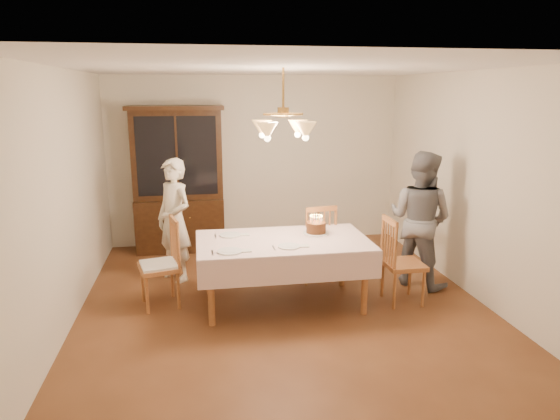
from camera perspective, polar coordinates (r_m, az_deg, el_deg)
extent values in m
plane|color=#573019|center=(5.81, 0.34, -10.59)|extent=(5.00, 5.00, 0.00)
plane|color=white|center=(5.31, 0.38, 15.98)|extent=(5.00, 5.00, 0.00)
plane|color=beige|center=(7.85, -2.83, 5.64)|extent=(4.50, 0.00, 4.50)
plane|color=beige|center=(3.07, 8.54, -7.06)|extent=(4.50, 0.00, 4.50)
plane|color=beige|center=(5.49, -23.44, 1.14)|extent=(0.00, 5.00, 5.00)
plane|color=beige|center=(6.20, 21.31, 2.63)|extent=(0.00, 5.00, 5.00)
cube|color=brown|center=(5.55, 0.35, -3.69)|extent=(1.80, 1.00, 0.04)
cube|color=white|center=(5.54, 0.35, -3.45)|extent=(1.90, 1.10, 0.01)
cylinder|color=brown|center=(5.21, -7.88, -9.39)|extent=(0.07, 0.07, 0.71)
cylinder|color=brown|center=(5.49, 9.66, -8.23)|extent=(0.07, 0.07, 0.71)
cylinder|color=brown|center=(5.99, -8.16, -6.30)|extent=(0.07, 0.07, 0.71)
cylinder|color=brown|center=(6.24, 7.14, -5.46)|extent=(0.07, 0.07, 0.71)
cube|color=black|center=(7.71, -11.30, -1.58)|extent=(1.30, 0.50, 0.80)
cube|color=black|center=(7.56, -11.66, 6.23)|extent=(1.30, 0.40, 1.30)
cube|color=black|center=(7.37, -11.71, 6.04)|extent=(1.14, 0.01, 1.14)
cube|color=black|center=(7.46, -11.92, 11.36)|extent=(1.38, 0.54, 0.06)
cube|color=brown|center=(6.38, 4.01, -4.06)|extent=(0.50, 0.48, 0.05)
cube|color=brown|center=(6.07, 4.78, 0.11)|extent=(0.40, 0.10, 0.06)
cylinder|color=brown|center=(6.67, 4.85, -5.42)|extent=(0.04, 0.04, 0.43)
cylinder|color=brown|center=(6.54, 1.94, -5.76)|extent=(0.04, 0.04, 0.43)
cylinder|color=brown|center=(6.37, 6.07, -6.34)|extent=(0.04, 0.04, 0.43)
cylinder|color=brown|center=(6.24, 3.05, -6.73)|extent=(0.04, 0.04, 0.43)
cube|color=brown|center=(5.75, -13.67, -6.40)|extent=(0.51, 0.52, 0.05)
cube|color=brown|center=(5.63, -12.05, -1.20)|extent=(0.12, 0.40, 0.06)
cylinder|color=brown|center=(5.98, -15.45, -8.13)|extent=(0.04, 0.04, 0.43)
cylinder|color=brown|center=(5.65, -14.95, -9.41)|extent=(0.04, 0.04, 0.43)
cylinder|color=brown|center=(6.03, -12.22, -7.78)|extent=(0.04, 0.04, 0.43)
cylinder|color=brown|center=(5.70, -11.53, -9.02)|extent=(0.04, 0.04, 0.43)
cube|color=beige|center=(5.74, -13.69, -6.07)|extent=(0.46, 0.48, 0.03)
cube|color=brown|center=(5.86, 13.94, -6.05)|extent=(0.42, 0.44, 0.05)
cube|color=brown|center=(5.63, 12.46, -1.22)|extent=(0.04, 0.40, 0.06)
cylinder|color=brown|center=(5.86, 16.05, -8.65)|extent=(0.04, 0.04, 0.43)
cylinder|color=brown|center=(6.16, 14.61, -7.45)|extent=(0.04, 0.04, 0.43)
cylinder|color=brown|center=(5.72, 12.94, -8.99)|extent=(0.04, 0.04, 0.43)
cylinder|color=brown|center=(6.03, 11.63, -7.74)|extent=(0.04, 0.04, 0.43)
imported|color=white|center=(6.41, -11.97, -1.15)|extent=(0.65, 0.68, 1.56)
imported|color=slate|center=(6.35, 15.69, -1.00)|extent=(1.00, 1.03, 1.67)
cylinder|color=white|center=(5.79, 4.13, -2.64)|extent=(0.30, 0.30, 0.01)
cylinder|color=#3D1F0D|center=(5.77, 4.14, -1.99)|extent=(0.22, 0.22, 0.12)
cylinder|color=#598CD8|center=(5.76, 4.81, -1.04)|extent=(0.01, 0.01, 0.07)
sphere|color=#FFB23F|center=(5.75, 4.82, -0.65)|extent=(0.01, 0.01, 0.01)
cylinder|color=pink|center=(5.78, 4.69, -0.97)|extent=(0.01, 0.01, 0.07)
sphere|color=#FFB23F|center=(5.77, 4.69, -0.59)|extent=(0.01, 0.01, 0.01)
cylinder|color=#EACC66|center=(5.80, 4.47, -0.92)|extent=(0.01, 0.01, 0.07)
sphere|color=#FFB23F|center=(5.79, 4.48, -0.54)|extent=(0.01, 0.01, 0.01)
cylinder|color=#598CD8|center=(5.81, 4.21, -0.90)|extent=(0.01, 0.01, 0.07)
sphere|color=#FFB23F|center=(5.80, 4.22, -0.52)|extent=(0.01, 0.01, 0.01)
cylinder|color=pink|center=(5.80, 3.93, -0.90)|extent=(0.01, 0.01, 0.07)
sphere|color=#FFB23F|center=(5.80, 3.94, -0.52)|extent=(0.01, 0.01, 0.01)
cylinder|color=#EACC66|center=(5.79, 3.70, -0.94)|extent=(0.01, 0.01, 0.07)
sphere|color=#FFB23F|center=(5.78, 3.70, -0.55)|extent=(0.01, 0.01, 0.01)
cylinder|color=#598CD8|center=(5.77, 3.54, -0.99)|extent=(0.01, 0.01, 0.07)
sphere|color=#FFB23F|center=(5.76, 3.54, -0.61)|extent=(0.01, 0.01, 0.01)
cylinder|color=pink|center=(5.74, 3.49, -1.06)|extent=(0.01, 0.01, 0.07)
sphere|color=#FFB23F|center=(5.73, 3.49, -0.67)|extent=(0.01, 0.01, 0.01)
cylinder|color=#EACC66|center=(5.72, 3.55, -1.13)|extent=(0.01, 0.01, 0.07)
sphere|color=#FFB23F|center=(5.71, 3.55, -0.74)|extent=(0.01, 0.01, 0.01)
cylinder|color=#598CD8|center=(5.69, 3.72, -1.19)|extent=(0.01, 0.01, 0.07)
sphere|color=#FFB23F|center=(5.68, 3.73, -0.80)|extent=(0.01, 0.01, 0.01)
cylinder|color=pink|center=(5.68, 3.97, -1.23)|extent=(0.01, 0.01, 0.07)
sphere|color=#FFB23F|center=(5.67, 3.97, -0.83)|extent=(0.01, 0.01, 0.01)
cylinder|color=#EACC66|center=(5.68, 4.25, -1.24)|extent=(0.01, 0.01, 0.07)
sphere|color=#FFB23F|center=(5.67, 4.26, -0.84)|extent=(0.01, 0.01, 0.01)
cylinder|color=#598CD8|center=(5.69, 4.52, -1.22)|extent=(0.01, 0.01, 0.07)
sphere|color=#FFB23F|center=(5.68, 4.52, -0.83)|extent=(0.01, 0.01, 0.01)
cylinder|color=pink|center=(5.71, 4.72, -1.17)|extent=(0.01, 0.01, 0.07)
sphere|color=#FFB23F|center=(5.70, 4.73, -0.78)|extent=(0.01, 0.01, 0.01)
cylinder|color=#EACC66|center=(5.73, 4.82, -1.11)|extent=(0.01, 0.01, 0.07)
sphere|color=#FFB23F|center=(5.72, 4.83, -0.72)|extent=(0.01, 0.01, 0.01)
cylinder|color=white|center=(5.15, -5.78, -4.72)|extent=(0.26, 0.26, 0.02)
cube|color=silver|center=(5.14, -7.72, -4.84)|extent=(0.01, 0.16, 0.01)
cube|color=beige|center=(5.16, -3.86, -4.65)|extent=(0.10, 0.10, 0.01)
cylinder|color=white|center=(5.28, 1.04, -4.18)|extent=(0.23, 0.23, 0.02)
cube|color=silver|center=(5.26, -0.70, -4.31)|extent=(0.02, 0.16, 0.01)
cube|color=beige|center=(5.31, 2.76, -4.11)|extent=(0.10, 0.10, 0.01)
cylinder|color=white|center=(5.72, -5.71, -2.87)|extent=(0.24, 0.24, 0.02)
cube|color=silver|center=(5.71, -7.38, -2.98)|extent=(0.01, 0.16, 0.01)
cube|color=beige|center=(5.73, -4.05, -2.82)|extent=(0.10, 0.10, 0.01)
cylinder|color=#BF8C3F|center=(5.30, 0.37, 13.82)|extent=(0.02, 0.02, 0.40)
cylinder|color=#BF8C3F|center=(5.31, 0.37, 11.12)|extent=(0.12, 0.12, 0.10)
cone|color=#D8994C|center=(5.55, 2.05, 9.35)|extent=(0.22, 0.22, 0.18)
sphere|color=#FFD899|center=(5.56, 2.04, 8.63)|extent=(0.07, 0.07, 0.07)
cone|color=#D8994C|center=(5.48, -2.06, 9.30)|extent=(0.22, 0.22, 0.18)
sphere|color=#FFD899|center=(5.49, -2.06, 8.57)|extent=(0.07, 0.07, 0.07)
cone|color=#D8994C|center=(5.09, -1.46, 8.99)|extent=(0.22, 0.22, 0.18)
sphere|color=#FFD899|center=(5.10, -1.46, 8.20)|extent=(0.07, 0.07, 0.07)
cone|color=#D8994C|center=(5.16, 2.94, 9.04)|extent=(0.22, 0.22, 0.18)
sphere|color=#FFD899|center=(5.17, 2.93, 8.26)|extent=(0.07, 0.07, 0.07)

